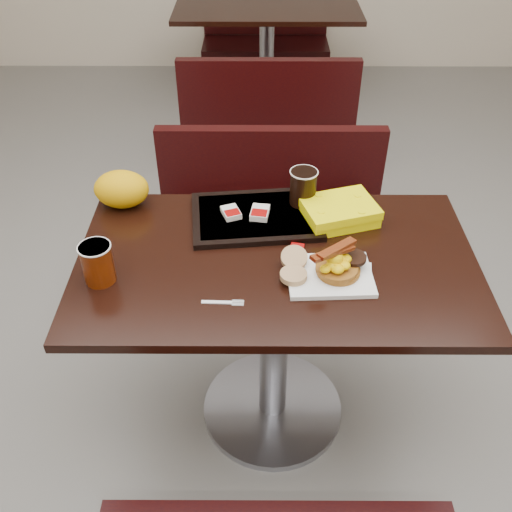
{
  "coord_description": "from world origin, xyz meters",
  "views": [
    {
      "loc": [
        -0.06,
        -1.33,
        1.84
      ],
      "look_at": [
        -0.06,
        -0.07,
        0.82
      ],
      "focal_mm": 40.35,
      "sensor_mm": 36.0,
      "label": 1
    }
  ],
  "objects_px": {
    "table_near": "(274,343)",
    "clamshell": "(339,212)",
    "knife": "(370,280)",
    "hashbrown_sleeve_right": "(260,213)",
    "hashbrown_sleeve_left": "(231,213)",
    "table_far": "(267,62)",
    "bench_far_s": "(268,107)",
    "paper_bag": "(122,189)",
    "coffee_cup_far": "(303,187)",
    "tray": "(256,217)",
    "bench_far_n": "(266,31)",
    "fork": "(217,302)",
    "pancake_stack": "(338,269)",
    "coffee_cup_near": "(98,263)",
    "platter": "(330,275)",
    "bench_near_n": "(271,226)"
  },
  "relations": [
    {
      "from": "platter",
      "to": "paper_bag",
      "type": "relative_size",
      "value": 1.34
    },
    {
      "from": "table_far",
      "to": "coffee_cup_near",
      "type": "distance_m",
      "value": 2.78
    },
    {
      "from": "fork",
      "to": "knife",
      "type": "relative_size",
      "value": 0.76
    },
    {
      "from": "paper_bag",
      "to": "bench_far_n",
      "type": "bearing_deg",
      "value": 80.42
    },
    {
      "from": "knife",
      "to": "clamshell",
      "type": "xyz_separation_m",
      "value": [
        -0.06,
        0.3,
        0.03
      ]
    },
    {
      "from": "coffee_cup_near",
      "to": "knife",
      "type": "bearing_deg",
      "value": 0.02
    },
    {
      "from": "bench_far_n",
      "to": "fork",
      "type": "height_order",
      "value": "fork"
    },
    {
      "from": "clamshell",
      "to": "coffee_cup_far",
      "type": "bearing_deg",
      "value": 131.51
    },
    {
      "from": "clamshell",
      "to": "paper_bag",
      "type": "bearing_deg",
      "value": 156.45
    },
    {
      "from": "clamshell",
      "to": "table_far",
      "type": "bearing_deg",
      "value": 77.86
    },
    {
      "from": "table_near",
      "to": "paper_bag",
      "type": "bearing_deg",
      "value": 150.91
    },
    {
      "from": "coffee_cup_far",
      "to": "bench_far_s",
      "type": "bearing_deg",
      "value": 93.22
    },
    {
      "from": "table_near",
      "to": "clamshell",
      "type": "height_order",
      "value": "clamshell"
    },
    {
      "from": "bench_far_s",
      "to": "bench_far_n",
      "type": "bearing_deg",
      "value": 90.0
    },
    {
      "from": "bench_far_s",
      "to": "hashbrown_sleeve_left",
      "type": "distance_m",
      "value": 1.76
    },
    {
      "from": "bench_near_n",
      "to": "pancake_stack",
      "type": "xyz_separation_m",
      "value": [
        0.17,
        -0.78,
        0.42
      ]
    },
    {
      "from": "bench_far_s",
      "to": "coffee_cup_near",
      "type": "height_order",
      "value": "coffee_cup_near"
    },
    {
      "from": "bench_far_s",
      "to": "bench_far_n",
      "type": "distance_m",
      "value": 1.4
    },
    {
      "from": "bench_far_s",
      "to": "clamshell",
      "type": "bearing_deg",
      "value": -83.1
    },
    {
      "from": "table_near",
      "to": "table_far",
      "type": "distance_m",
      "value": 2.6
    },
    {
      "from": "hashbrown_sleeve_left",
      "to": "coffee_cup_far",
      "type": "distance_m",
      "value": 0.25
    },
    {
      "from": "knife",
      "to": "hashbrown_sleeve_right",
      "type": "bearing_deg",
      "value": -125.86
    },
    {
      "from": "bench_far_n",
      "to": "paper_bag",
      "type": "relative_size",
      "value": 5.52
    },
    {
      "from": "pancake_stack",
      "to": "clamshell",
      "type": "relative_size",
      "value": 0.55
    },
    {
      "from": "table_near",
      "to": "coffee_cup_far",
      "type": "distance_m",
      "value": 0.54
    },
    {
      "from": "table_near",
      "to": "table_far",
      "type": "relative_size",
      "value": 1.0
    },
    {
      "from": "coffee_cup_far",
      "to": "knife",
      "type": "bearing_deg",
      "value": -64.92
    },
    {
      "from": "bench_near_n",
      "to": "platter",
      "type": "bearing_deg",
      "value": -79.15
    },
    {
      "from": "table_near",
      "to": "pancake_stack",
      "type": "distance_m",
      "value": 0.45
    },
    {
      "from": "hashbrown_sleeve_left",
      "to": "hashbrown_sleeve_right",
      "type": "relative_size",
      "value": 0.92
    },
    {
      "from": "platter",
      "to": "tray",
      "type": "relative_size",
      "value": 0.59
    },
    {
      "from": "table_near",
      "to": "bench_far_n",
      "type": "bearing_deg",
      "value": 90.0
    },
    {
      "from": "knife",
      "to": "tray",
      "type": "distance_m",
      "value": 0.44
    },
    {
      "from": "table_near",
      "to": "hashbrown_sleeve_left",
      "type": "xyz_separation_m",
      "value": [
        -0.14,
        0.2,
        0.4
      ]
    },
    {
      "from": "hashbrown_sleeve_right",
      "to": "coffee_cup_far",
      "type": "bearing_deg",
      "value": 36.68
    },
    {
      "from": "bench_near_n",
      "to": "clamshell",
      "type": "height_order",
      "value": "clamshell"
    },
    {
      "from": "table_far",
      "to": "platter",
      "type": "relative_size",
      "value": 4.95
    },
    {
      "from": "hashbrown_sleeve_right",
      "to": "paper_bag",
      "type": "xyz_separation_m",
      "value": [
        -0.46,
        0.09,
        0.03
      ]
    },
    {
      "from": "pancake_stack",
      "to": "hashbrown_sleeve_left",
      "type": "xyz_separation_m",
      "value": [
        -0.32,
        0.28,
        0.0
      ]
    },
    {
      "from": "coffee_cup_far",
      "to": "paper_bag",
      "type": "distance_m",
      "value": 0.6
    },
    {
      "from": "coffee_cup_near",
      "to": "paper_bag",
      "type": "relative_size",
      "value": 0.67
    },
    {
      "from": "bench_near_n",
      "to": "tray",
      "type": "height_order",
      "value": "tray"
    },
    {
      "from": "table_far",
      "to": "hashbrown_sleeve_left",
      "type": "xyz_separation_m",
      "value": [
        -0.14,
        -2.4,
        0.4
      ]
    },
    {
      "from": "bench_near_n",
      "to": "coffee_cup_far",
      "type": "relative_size",
      "value": 8.39
    },
    {
      "from": "coffee_cup_far",
      "to": "table_near",
      "type": "bearing_deg",
      "value": -108.63
    },
    {
      "from": "coffee_cup_near",
      "to": "pancake_stack",
      "type": "bearing_deg",
      "value": 1.62
    },
    {
      "from": "bench_far_s",
      "to": "fork",
      "type": "xyz_separation_m",
      "value": [
        -0.17,
        -2.09,
        0.39
      ]
    },
    {
      "from": "pancake_stack",
      "to": "hashbrown_sleeve_right",
      "type": "height_order",
      "value": "same"
    },
    {
      "from": "bench_far_s",
      "to": "paper_bag",
      "type": "bearing_deg",
      "value": -107.49
    },
    {
      "from": "hashbrown_sleeve_right",
      "to": "knife",
      "type": "bearing_deg",
      "value": -34.23
    }
  ]
}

